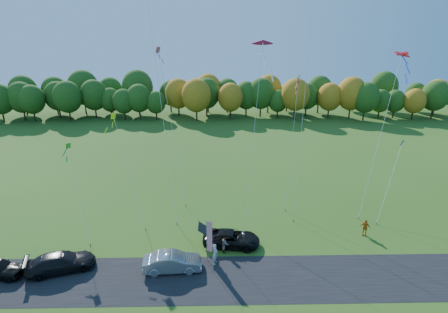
{
  "coord_description": "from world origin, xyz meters",
  "views": [
    {
      "loc": [
        -0.7,
        -27.44,
        18.38
      ],
      "look_at": [
        0.0,
        6.0,
        7.0
      ],
      "focal_mm": 28.0,
      "sensor_mm": 36.0,
      "label": 1
    }
  ],
  "objects_px": {
    "black_suv": "(231,238)",
    "person_east": "(365,228)",
    "feather_flag": "(209,236)",
    "silver_sedan": "(172,262)"
  },
  "relations": [
    {
      "from": "silver_sedan",
      "to": "black_suv",
      "type": "bearing_deg",
      "value": -59.03
    },
    {
      "from": "black_suv",
      "to": "silver_sedan",
      "type": "bearing_deg",
      "value": 133.02
    },
    {
      "from": "silver_sedan",
      "to": "feather_flag",
      "type": "height_order",
      "value": "feather_flag"
    },
    {
      "from": "person_east",
      "to": "feather_flag",
      "type": "distance_m",
      "value": 15.68
    },
    {
      "from": "silver_sedan",
      "to": "person_east",
      "type": "relative_size",
      "value": 2.87
    },
    {
      "from": "person_east",
      "to": "silver_sedan",
      "type": "bearing_deg",
      "value": -136.78
    },
    {
      "from": "black_suv",
      "to": "feather_flag",
      "type": "distance_m",
      "value": 3.47
    },
    {
      "from": "feather_flag",
      "to": "person_east",
      "type": "bearing_deg",
      "value": 14.0
    },
    {
      "from": "black_suv",
      "to": "person_east",
      "type": "relative_size",
      "value": 3.13
    },
    {
      "from": "black_suv",
      "to": "feather_flag",
      "type": "bearing_deg",
      "value": 145.93
    }
  ]
}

